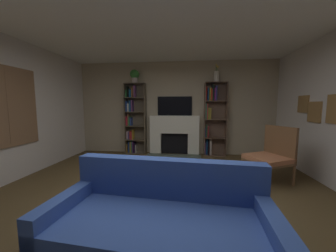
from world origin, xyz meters
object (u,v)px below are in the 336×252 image
Objects in this scene: potted_plant at (135,75)px; fireplace at (174,134)px; bookshelf_left at (134,119)px; couch at (161,230)px; vase_with_flowers at (216,76)px; tv at (175,106)px; armchair at (271,154)px; bookshelf_right at (213,117)px.

fireplace is at bearing 1.76° from potted_plant.
bookshelf_left is 4.16m from couch.
vase_with_flowers is at bearing 0.01° from potted_plant.
fireplace is 3.13× the size of vase_with_flowers.
potted_plant is 0.19× the size of couch.
potted_plant reaches higher than tv.
armchair is at bearing 48.39° from couch.
bookshelf_left is 5.36× the size of potted_plant.
bookshelf_right is at bearing 76.52° from couch.
tv reaches higher than couch.
armchair is (1.96, -1.82, -0.09)m from fireplace.
potted_plant is 0.37× the size of armchair.
bookshelf_left is 2.00× the size of armchair.
armchair is (1.79, 2.02, 0.23)m from couch.
couch is at bearing -87.55° from tv.
bookshelf_right reaches higher than armchair.
bookshelf_right reaches higher than fireplace.
tv is at bearing 3.20° from bookshelf_left.
couch is (0.17, -3.92, -1.13)m from tv.
bookshelf_left is 1.29m from potted_plant.
vase_with_flowers reaches higher than couch.
bookshelf_right is at bearing -0.21° from bookshelf_left.
tv is 2.88m from armchair.
bookshelf_left is at bearing 178.77° from vase_with_flowers.
vase_with_flowers is 0.47× the size of armchair.
tv is 0.96× the size of armchair.
fireplace is at bearing 137.04° from armchair.
couch is (1.39, -3.85, -0.73)m from bookshelf_left.
bookshelf_right is 4.04m from couch.
potted_plant is at bearing 150.18° from armchair.
potted_plant is at bearing -174.10° from tv.
potted_plant reaches higher than bookshelf_right.
bookshelf_left is 4.25× the size of vase_with_flowers.
couch is (0.17, -3.84, -0.32)m from fireplace.
tv is 1.43m from vase_with_flowers.
couch is at bearing -70.75° from potted_plant.
armchair reaches higher than couch.
vase_with_flowers is (2.32, 0.00, -0.05)m from potted_plant.
fireplace is 2.68m from armchair.
couch is at bearing -87.50° from fireplace.
bookshelf_left is 2.32m from bookshelf_right.
vase_with_flowers is at bearing -1.23° from bookshelf_left.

